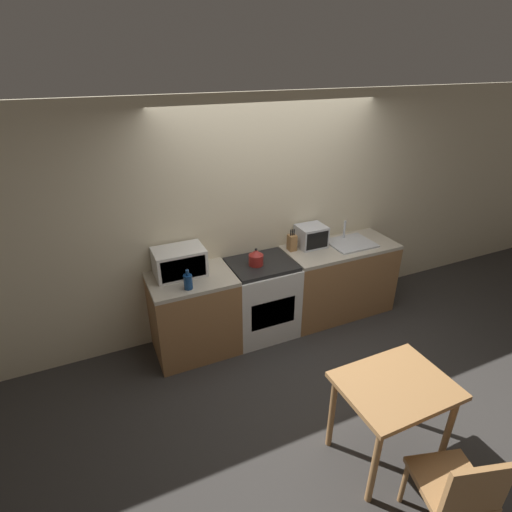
{
  "coord_description": "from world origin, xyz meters",
  "views": [
    {
      "loc": [
        -1.88,
        -2.7,
        2.9
      ],
      "look_at": [
        -0.36,
        0.66,
        1.05
      ],
      "focal_mm": 28.0,
      "sensor_mm": 36.0,
      "label": 1
    }
  ],
  "objects": [
    {
      "name": "stove_range",
      "position": [
        -0.24,
        0.76,
        0.45
      ],
      "size": [
        0.72,
        0.62,
        0.9
      ],
      "color": "silver",
      "rests_on": "ground_plane"
    },
    {
      "name": "knife_block",
      "position": [
        0.21,
        0.91,
        1.0
      ],
      "size": [
        0.09,
        0.1,
        0.26
      ],
      "color": "#9E7042",
      "rests_on": "counter_right_run"
    },
    {
      "name": "counter_right_run",
      "position": [
        0.79,
        0.76,
        0.45
      ],
      "size": [
        1.35,
        0.62,
        0.9
      ],
      "color": "olive",
      "rests_on": "ground_plane"
    },
    {
      "name": "dining_table",
      "position": [
        -0.04,
        -1.13,
        0.64
      ],
      "size": [
        0.81,
        0.64,
        0.76
      ],
      "color": "#9E7042",
      "rests_on": "ground_plane"
    },
    {
      "name": "kettle",
      "position": [
        -0.32,
        0.74,
        0.99
      ],
      "size": [
        0.16,
        0.16,
        0.2
      ],
      "color": "maroon",
      "rests_on": "stove_range"
    },
    {
      "name": "sink_basin",
      "position": [
        0.93,
        0.77,
        0.91
      ],
      "size": [
        0.51,
        0.43,
        0.24
      ],
      "color": "silver",
      "rests_on": "counter_right_run"
    },
    {
      "name": "bottle",
      "position": [
        -1.11,
        0.56,
        0.98
      ],
      "size": [
        0.08,
        0.08,
        0.2
      ],
      "color": "navy",
      "rests_on": "counter_left_run"
    },
    {
      "name": "microwave",
      "position": [
        -1.11,
        0.87,
        1.04
      ],
      "size": [
        0.51,
        0.34,
        0.28
      ],
      "color": "silver",
      "rests_on": "counter_left_run"
    },
    {
      "name": "wall_back",
      "position": [
        0.0,
        1.1,
        1.3
      ],
      "size": [
        10.0,
        0.06,
        2.6
      ],
      "color": "beige",
      "rests_on": "ground_plane"
    },
    {
      "name": "counter_left_run",
      "position": [
        -1.03,
        0.76,
        0.45
      ],
      "size": [
        0.86,
        0.62,
        0.9
      ],
      "color": "olive",
      "rests_on": "ground_plane"
    },
    {
      "name": "dining_chair",
      "position": [
        -0.07,
        -1.79,
        0.48
      ],
      "size": [
        0.52,
        0.52,
        0.84
      ],
      "rotation": [
        0.0,
        0.0,
        -0.28
      ],
      "color": "#9E7042",
      "rests_on": "ground_plane"
    },
    {
      "name": "ground_plane",
      "position": [
        0.0,
        0.0,
        0.0
      ],
      "size": [
        16.0,
        16.0,
        0.0
      ],
      "primitive_type": "plane",
      "color": "#33302D"
    },
    {
      "name": "toaster_oven",
      "position": [
        0.46,
        0.91,
        1.03
      ],
      "size": [
        0.32,
        0.28,
        0.25
      ],
      "color": "silver",
      "rests_on": "counter_right_run"
    }
  ]
}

